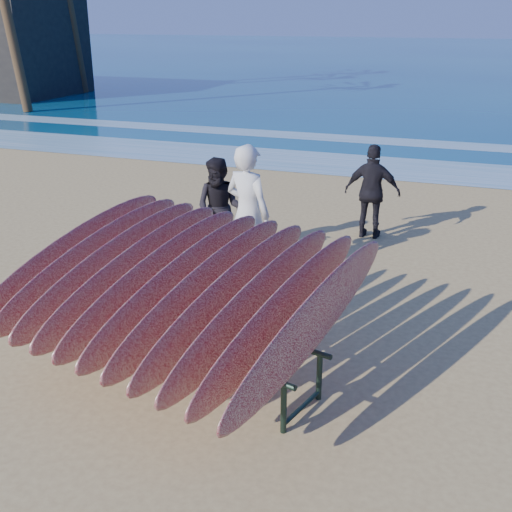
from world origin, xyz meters
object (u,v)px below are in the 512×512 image
object	(u,v)px
person_dark_a	(220,209)
person_dark_b	(372,192)
surfboard_rack	(178,286)
person_white	(248,213)

from	to	relation	value
person_dark_a	person_dark_b	bearing A→B (deg)	40.89
surfboard_rack	person_dark_b	world-z (taller)	surfboard_rack
surfboard_rack	person_dark_b	bearing A→B (deg)	92.22
person_white	person_dark_b	bearing A→B (deg)	-101.51
person_white	person_dark_a	distance (m)	0.93
person_dark_a	person_dark_b	world-z (taller)	person_dark_b
surfboard_rack	person_white	world-z (taller)	person_white
surfboard_rack	person_dark_a	distance (m)	3.37
surfboard_rack	person_dark_b	size ratio (longest dim) A/B	2.42
person_white	person_dark_b	distance (m)	2.71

